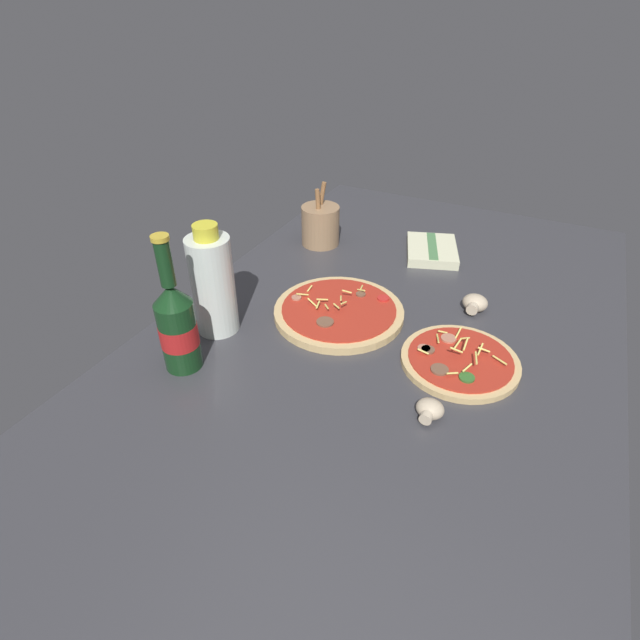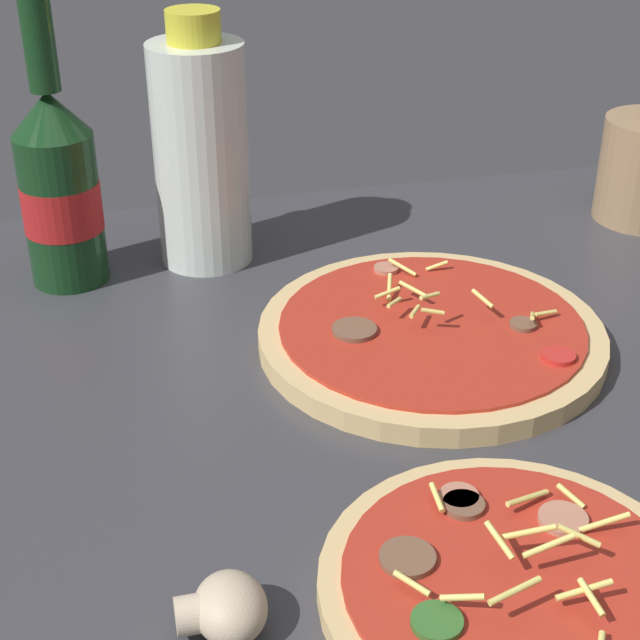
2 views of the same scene
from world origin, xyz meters
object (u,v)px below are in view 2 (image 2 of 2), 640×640
at_px(beer_bottle, 59,184).
at_px(mushroom_right, 226,608).
at_px(oil_bottle, 201,151).
at_px(pizza_far, 431,334).
at_px(pizza_near, 512,585).

height_order(beer_bottle, mushroom_right, beer_bottle).
height_order(oil_bottle, mushroom_right, oil_bottle).
distance_m(beer_bottle, oil_bottle, 0.13).
distance_m(pizza_far, beer_bottle, 0.35).
relative_size(beer_bottle, oil_bottle, 1.15).
bearing_deg(mushroom_right, beer_bottle, 99.21).
distance_m(beer_bottle, mushroom_right, 0.46).
bearing_deg(beer_bottle, mushroom_right, -80.79).
bearing_deg(oil_bottle, mushroom_right, -96.62).
xyz_separation_m(pizza_far, oil_bottle, (-0.15, 0.20, 0.10)).
xyz_separation_m(pizza_near, oil_bottle, (-0.11, 0.48, 0.10)).
height_order(pizza_near, pizza_far, pizza_far).
bearing_deg(beer_bottle, pizza_near, -63.23).
xyz_separation_m(beer_bottle, oil_bottle, (0.13, 0.01, 0.01)).
bearing_deg(mushroom_right, pizza_far, 51.47).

